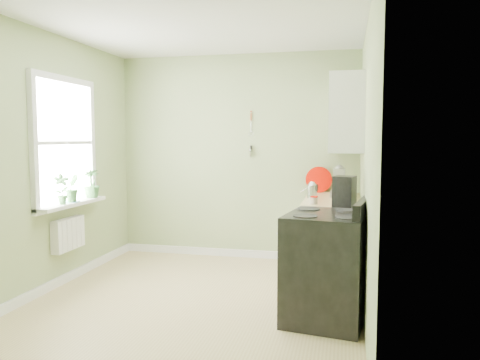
% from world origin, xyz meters
% --- Properties ---
extents(floor, '(3.20, 3.60, 0.02)m').
position_xyz_m(floor, '(0.00, 0.00, -0.01)').
color(floor, tan).
rests_on(floor, ground).
extents(ceiling, '(3.20, 3.60, 0.02)m').
position_xyz_m(ceiling, '(0.00, 0.00, 2.71)').
color(ceiling, white).
rests_on(ceiling, wall_back).
extents(wall_back, '(3.20, 0.02, 2.70)m').
position_xyz_m(wall_back, '(0.00, 1.81, 1.35)').
color(wall_back, '#9DAE76').
rests_on(wall_back, floor).
extents(wall_left, '(0.02, 3.60, 2.70)m').
position_xyz_m(wall_left, '(-1.61, 0.00, 1.35)').
color(wall_left, '#9DAE76').
rests_on(wall_left, floor).
extents(wall_right, '(0.02, 3.60, 2.70)m').
position_xyz_m(wall_right, '(1.61, 0.00, 1.35)').
color(wall_right, '#9DAE76').
rests_on(wall_right, floor).
extents(base_cabinets, '(0.60, 1.60, 0.87)m').
position_xyz_m(base_cabinets, '(1.30, 1.00, 0.43)').
color(base_cabinets, white).
rests_on(base_cabinets, floor).
extents(countertop, '(0.64, 1.60, 0.04)m').
position_xyz_m(countertop, '(1.29, 1.00, 0.89)').
color(countertop, '#E0CA89').
rests_on(countertop, base_cabinets).
extents(upper_cabinets, '(0.35, 1.40, 0.80)m').
position_xyz_m(upper_cabinets, '(1.43, 1.10, 1.85)').
color(upper_cabinets, white).
rests_on(upper_cabinets, wall_right).
extents(window, '(0.06, 1.14, 1.44)m').
position_xyz_m(window, '(-1.58, 0.30, 1.55)').
color(window, white).
rests_on(window, wall_left).
extents(window_sill, '(0.18, 1.14, 0.04)m').
position_xyz_m(window_sill, '(-1.51, 0.30, 0.88)').
color(window_sill, white).
rests_on(window_sill, wall_left).
extents(radiator, '(0.12, 0.50, 0.35)m').
position_xyz_m(radiator, '(-1.54, 0.25, 0.55)').
color(radiator, white).
rests_on(radiator, wall_left).
extents(wall_utensils, '(0.02, 0.14, 0.58)m').
position_xyz_m(wall_utensils, '(0.20, 1.78, 1.56)').
color(wall_utensils, '#E0CA89').
rests_on(wall_utensils, wall_back).
extents(stove, '(0.78, 0.86, 1.07)m').
position_xyz_m(stove, '(1.28, -0.18, 0.48)').
color(stove, black).
rests_on(stove, floor).
extents(stand_mixer, '(0.19, 0.32, 0.37)m').
position_xyz_m(stand_mixer, '(1.35, 1.36, 1.07)').
color(stand_mixer, '#B2B2B7').
rests_on(stand_mixer, countertop).
extents(kettle, '(0.19, 0.11, 0.19)m').
position_xyz_m(kettle, '(1.05, 1.15, 1.01)').
color(kettle, silver).
rests_on(kettle, countertop).
extents(coffee_maker, '(0.24, 0.25, 0.33)m').
position_xyz_m(coffee_maker, '(1.42, 0.30, 1.07)').
color(coffee_maker, black).
rests_on(coffee_maker, countertop).
extents(red_tray, '(0.33, 0.06, 0.33)m').
position_xyz_m(red_tray, '(1.09, 1.72, 1.08)').
color(red_tray, '#C60C00').
rests_on(red_tray, countertop).
extents(jar, '(0.08, 0.08, 0.08)m').
position_xyz_m(jar, '(1.11, 0.64, 0.95)').
color(jar, '#B0A18C').
rests_on(jar, countertop).
extents(plant_a, '(0.21, 0.21, 0.33)m').
position_xyz_m(plant_a, '(-1.50, 0.10, 1.07)').
color(plant_a, '#366832').
rests_on(plant_a, window_sill).
extents(plant_b, '(0.20, 0.21, 0.31)m').
position_xyz_m(plant_b, '(-1.50, 0.29, 1.05)').
color(plant_b, '#366832').
rests_on(plant_b, window_sill).
extents(plant_c, '(0.26, 0.26, 0.33)m').
position_xyz_m(plant_c, '(-1.50, 0.70, 1.07)').
color(plant_c, '#366832').
rests_on(plant_c, window_sill).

